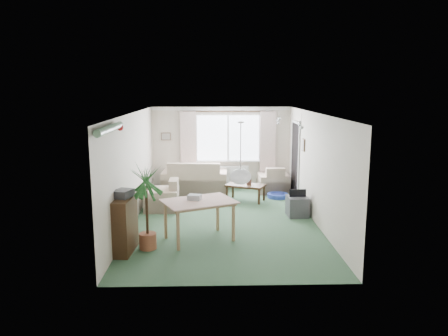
{
  "coord_description": "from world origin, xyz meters",
  "views": [
    {
      "loc": [
        -0.27,
        -9.38,
        2.93
      ],
      "look_at": [
        0.0,
        0.3,
        1.15
      ],
      "focal_mm": 35.0,
      "sensor_mm": 36.0,
      "label": 1
    }
  ],
  "objects_px": {
    "bookshelf": "(125,225)",
    "pet_bed": "(278,196)",
    "sofa": "(195,177)",
    "dining_table": "(199,221)",
    "armchair_left": "(162,195)",
    "armchair_corner": "(273,179)",
    "houseplant": "(147,207)",
    "tv_cube": "(297,206)",
    "coffee_table": "(246,193)"
  },
  "relations": [
    {
      "from": "armchair_left",
      "to": "pet_bed",
      "type": "xyz_separation_m",
      "value": [
        3.01,
        1.09,
        -0.32
      ]
    },
    {
      "from": "armchair_corner",
      "to": "armchair_left",
      "type": "distance_m",
      "value": 3.45
    },
    {
      "from": "armchair_left",
      "to": "dining_table",
      "type": "relative_size",
      "value": 0.68
    },
    {
      "from": "bookshelf",
      "to": "pet_bed",
      "type": "bearing_deg",
      "value": 53.34
    },
    {
      "from": "sofa",
      "to": "bookshelf",
      "type": "height_order",
      "value": "bookshelf"
    },
    {
      "from": "bookshelf",
      "to": "pet_bed",
      "type": "distance_m",
      "value": 5.14
    },
    {
      "from": "armchair_corner",
      "to": "coffee_table",
      "type": "height_order",
      "value": "armchair_corner"
    },
    {
      "from": "coffee_table",
      "to": "pet_bed",
      "type": "height_order",
      "value": "coffee_table"
    },
    {
      "from": "armchair_corner",
      "to": "houseplant",
      "type": "bearing_deg",
      "value": 54.29
    },
    {
      "from": "coffee_table",
      "to": "houseplant",
      "type": "xyz_separation_m",
      "value": [
        -2.07,
        -3.43,
        0.58
      ]
    },
    {
      "from": "houseplant",
      "to": "tv_cube",
      "type": "relative_size",
      "value": 3.14
    },
    {
      "from": "armchair_corner",
      "to": "houseplant",
      "type": "relative_size",
      "value": 0.53
    },
    {
      "from": "bookshelf",
      "to": "dining_table",
      "type": "xyz_separation_m",
      "value": [
        1.31,
        0.58,
        -0.12
      ]
    },
    {
      "from": "pet_bed",
      "to": "bookshelf",
      "type": "bearing_deg",
      "value": -130.84
    },
    {
      "from": "sofa",
      "to": "armchair_corner",
      "type": "bearing_deg",
      "value": -178.06
    },
    {
      "from": "sofa",
      "to": "bookshelf",
      "type": "xyz_separation_m",
      "value": [
        -1.08,
        -4.55,
        0.05
      ]
    },
    {
      "from": "armchair_corner",
      "to": "dining_table",
      "type": "relative_size",
      "value": 0.68
    },
    {
      "from": "armchair_corner",
      "to": "pet_bed",
      "type": "height_order",
      "value": "armchair_corner"
    },
    {
      "from": "armchair_left",
      "to": "bookshelf",
      "type": "height_order",
      "value": "bookshelf"
    },
    {
      "from": "dining_table",
      "to": "pet_bed",
      "type": "bearing_deg",
      "value": 58.26
    },
    {
      "from": "dining_table",
      "to": "tv_cube",
      "type": "height_order",
      "value": "dining_table"
    },
    {
      "from": "tv_cube",
      "to": "coffee_table",
      "type": "bearing_deg",
      "value": 124.92
    },
    {
      "from": "armchair_corner",
      "to": "tv_cube",
      "type": "relative_size",
      "value": 1.65
    },
    {
      "from": "tv_cube",
      "to": "pet_bed",
      "type": "relative_size",
      "value": 0.9
    },
    {
      "from": "armchair_left",
      "to": "pet_bed",
      "type": "bearing_deg",
      "value": 109.55
    },
    {
      "from": "tv_cube",
      "to": "houseplant",
      "type": "bearing_deg",
      "value": -150.15
    },
    {
      "from": "armchair_left",
      "to": "armchair_corner",
      "type": "bearing_deg",
      "value": 119.97
    },
    {
      "from": "armchair_left",
      "to": "houseplant",
      "type": "height_order",
      "value": "houseplant"
    },
    {
      "from": "dining_table",
      "to": "pet_bed",
      "type": "xyz_separation_m",
      "value": [
        2.03,
        3.29,
        -0.33
      ]
    },
    {
      "from": "coffee_table",
      "to": "pet_bed",
      "type": "distance_m",
      "value": 0.97
    },
    {
      "from": "bookshelf",
      "to": "tv_cube",
      "type": "height_order",
      "value": "bookshelf"
    },
    {
      "from": "coffee_table",
      "to": "sofa",
      "type": "bearing_deg",
      "value": 144.23
    },
    {
      "from": "sofa",
      "to": "armchair_corner",
      "type": "xyz_separation_m",
      "value": [
        2.24,
        -0.02,
        -0.08
      ]
    },
    {
      "from": "bookshelf",
      "to": "armchair_left",
      "type": "bearing_deg",
      "value": 87.22
    },
    {
      "from": "bookshelf",
      "to": "tv_cube",
      "type": "xyz_separation_m",
      "value": [
        3.54,
        2.14,
        -0.27
      ]
    },
    {
      "from": "sofa",
      "to": "houseplant",
      "type": "height_order",
      "value": "houseplant"
    },
    {
      "from": "sofa",
      "to": "dining_table",
      "type": "relative_size",
      "value": 1.47
    },
    {
      "from": "houseplant",
      "to": "dining_table",
      "type": "xyz_separation_m",
      "value": [
        0.94,
        0.45,
        -0.41
      ]
    },
    {
      "from": "armchair_left",
      "to": "bookshelf",
      "type": "distance_m",
      "value": 2.8
    },
    {
      "from": "houseplant",
      "to": "tv_cube",
      "type": "distance_m",
      "value": 3.79
    },
    {
      "from": "armchair_corner",
      "to": "coffee_table",
      "type": "bearing_deg",
      "value": 46.08
    },
    {
      "from": "armchair_corner",
      "to": "sofa",
      "type": "bearing_deg",
      "value": -2.58
    },
    {
      "from": "bookshelf",
      "to": "pet_bed",
      "type": "height_order",
      "value": "bookshelf"
    },
    {
      "from": "dining_table",
      "to": "pet_bed",
      "type": "relative_size",
      "value": 2.18
    },
    {
      "from": "armchair_left",
      "to": "dining_table",
      "type": "height_order",
      "value": "dining_table"
    },
    {
      "from": "sofa",
      "to": "pet_bed",
      "type": "xyz_separation_m",
      "value": [
        2.27,
        -0.68,
        -0.4
      ]
    },
    {
      "from": "coffee_table",
      "to": "pet_bed",
      "type": "relative_size",
      "value": 1.74
    },
    {
      "from": "armchair_left",
      "to": "tv_cube",
      "type": "xyz_separation_m",
      "value": [
        3.2,
        -0.64,
        -0.14
      ]
    },
    {
      "from": "coffee_table",
      "to": "tv_cube",
      "type": "height_order",
      "value": "tv_cube"
    },
    {
      "from": "houseplant",
      "to": "pet_bed",
      "type": "bearing_deg",
      "value": 51.55
    }
  ]
}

